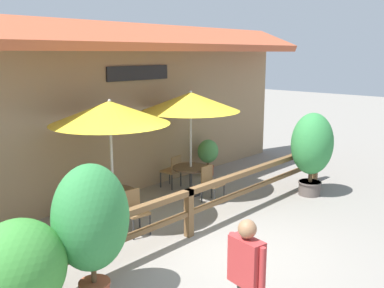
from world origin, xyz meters
name	(u,v)px	position (x,y,z in m)	size (l,w,h in m)	color
ground_plane	(232,253)	(0.00, 0.00, 0.00)	(60.00, 60.00, 0.00)	gray
building_facade	(93,111)	(0.00, 4.10, 2.16)	(14.28, 1.49, 4.23)	#997A56
patio_railing	(189,202)	(0.00, 1.05, 0.70)	(10.40, 0.14, 0.95)	brown
patio_umbrella_near	(110,113)	(-0.61, 2.62, 2.34)	(2.39, 2.39, 2.60)	#B7B2A8
dining_table_near	(113,198)	(-0.61, 2.62, 0.57)	(0.90, 0.90, 0.71)	#4C3826
chair_near_streetside	(134,210)	(-0.61, 1.94, 0.48)	(0.47, 0.47, 0.86)	olive
chair_near_wallside	(94,194)	(-0.61, 3.30, 0.48)	(0.46, 0.46, 0.86)	olive
patio_umbrella_middle	(191,102)	(1.88, 2.75, 2.34)	(2.39, 2.39, 2.60)	#B7B2A8
dining_table_middle	(191,172)	(1.88, 2.75, 0.57)	(0.90, 0.90, 0.71)	#4C3826
chair_middle_streetside	(211,182)	(1.81, 2.03, 0.48)	(0.44, 0.44, 0.86)	olive
chair_middle_wallside	(173,170)	(1.95, 3.47, 0.48)	(0.47, 0.47, 0.86)	olive
potted_plant_small_flowering	(312,147)	(3.86, 0.53, 1.24)	(1.11, 1.00, 2.07)	#564C47
potted_plant_corner_fern	(91,220)	(-2.50, 0.57, 1.21)	(1.10, 0.99, 2.02)	#9E4C33
potted_plant_tall_tropical	(19,269)	(-3.51, 0.69, 0.82)	(1.22, 1.10, 1.48)	brown
potted_plant_entrance_palm	(208,154)	(3.47, 3.55, 0.64)	(0.63, 0.57, 1.05)	#9E4C33
pedestrian	(246,266)	(-1.85, -1.61, 1.04)	(0.27, 0.57, 1.62)	#42382D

